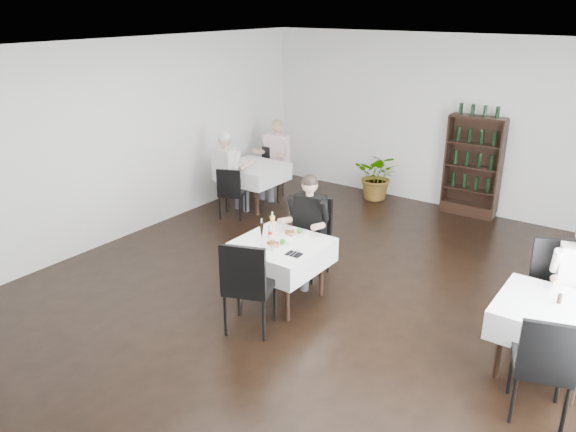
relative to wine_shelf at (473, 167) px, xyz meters
The scene contains 22 objects.
room_shell 4.40m from the wine_shelf, 97.92° to the right, with size 9.00×9.00×9.00m.
wine_shelf is the anchor object (origin of this frame).
main_table 4.41m from the wine_shelf, 101.78° to the right, with size 1.03×1.03×0.77m.
left_table 3.77m from the wine_shelf, 151.20° to the right, with size 0.98×0.98×0.77m.
right_table 4.54m from the wine_shelf, 62.38° to the right, with size 0.98×0.98×0.77m.
potted_tree 1.72m from the wine_shelf, behind, with size 0.81×0.70×0.90m, color #24591E.
main_chair_far 3.62m from the wine_shelf, 106.30° to the right, with size 0.50×0.51×1.07m.
main_chair_near 5.19m from the wine_shelf, 98.30° to the right, with size 0.65×0.66×1.11m.
left_chair_far 3.57m from the wine_shelf, 159.18° to the right, with size 0.56×0.56×0.94m.
left_chair_near 4.12m from the wine_shelf, 141.88° to the right, with size 0.53×0.54×0.89m.
right_chair_far 3.96m from the wine_shelf, 59.13° to the right, with size 0.67×0.68×1.15m.
right_chair_near 5.24m from the wine_shelf, 65.02° to the right, with size 0.60×0.60×1.05m.
diner_main 3.80m from the wine_shelf, 104.09° to the right, with size 0.58×0.61×1.44m.
diner_left_far 3.51m from the wine_shelf, 160.44° to the right, with size 0.55×0.55×1.47m.
diner_left_near 4.14m from the wine_shelf, 144.66° to the right, with size 0.58×0.59×1.47m.
plate_far 4.13m from the wine_shelf, 102.63° to the right, with size 0.38×0.38×0.09m.
plate_near 4.51m from the wine_shelf, 101.19° to the right, with size 0.35×0.35×0.09m.
pilsner_dark 4.51m from the wine_shelf, 104.65° to the right, with size 0.06×0.06×0.27m.
pilsner_lager 4.31m from the wine_shelf, 105.18° to the right, with size 0.07×0.07×0.30m.
coke_bottle 4.42m from the wine_shelf, 104.03° to the right, with size 0.05×0.05×0.21m.
napkin_cutlery 4.54m from the wine_shelf, 97.12° to the right, with size 0.18×0.20×0.02m.
pepper_mill 4.49m from the wine_shelf, 61.49° to the right, with size 0.04×0.04×0.10m, color black.
Camera 1 is at (3.36, -4.99, 3.47)m, focal length 35.00 mm.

